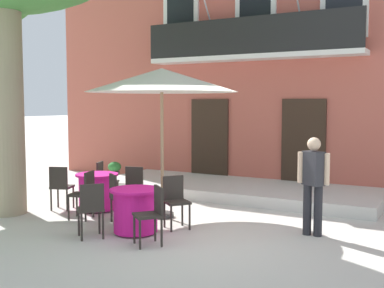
{
  "coord_description": "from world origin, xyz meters",
  "views": [
    {
      "loc": [
        3.81,
        -6.8,
        2.19
      ],
      "look_at": [
        -1.36,
        2.46,
        1.3
      ],
      "focal_mm": 45.44,
      "sensor_mm": 36.0,
      "label": 1
    }
  ],
  "objects_px": {
    "cafe_chair_near_tree_1": "(105,179)",
    "cafe_chair_middle_1": "(175,198)",
    "cafe_chair_near_tree_3": "(84,192)",
    "cafe_chair_near_tree_0": "(132,186)",
    "cafe_table_middle": "(135,210)",
    "cafe_chair_middle_0": "(152,211)",
    "pedestrian_near_entrance": "(313,180)",
    "cafe_table_near_tree": "(97,191)",
    "cafe_chair_middle_2": "(119,195)",
    "cafe_chair_near_tree_2": "(61,185)",
    "cafe_umbrella": "(162,81)",
    "cafe_chair_middle_3": "(91,206)",
    "ground_planter_left": "(115,170)"
  },
  "relations": [
    {
      "from": "cafe_table_near_tree",
      "to": "cafe_chair_near_tree_0",
      "type": "distance_m",
      "value": 0.77
    },
    {
      "from": "cafe_umbrella",
      "to": "cafe_table_near_tree",
      "type": "bearing_deg",
      "value": -173.56
    },
    {
      "from": "cafe_chair_middle_0",
      "to": "ground_planter_left",
      "type": "height_order",
      "value": "cafe_chair_middle_0"
    },
    {
      "from": "cafe_chair_middle_1",
      "to": "cafe_table_near_tree",
      "type": "bearing_deg",
      "value": 169.19
    },
    {
      "from": "cafe_chair_near_tree_3",
      "to": "pedestrian_near_entrance",
      "type": "xyz_separation_m",
      "value": [
        4.08,
        0.98,
        0.39
      ]
    },
    {
      "from": "cafe_chair_near_tree_1",
      "to": "cafe_chair_middle_1",
      "type": "bearing_deg",
      "value": -23.5
    },
    {
      "from": "cafe_table_middle",
      "to": "cafe_umbrella",
      "type": "relative_size",
      "value": 0.3
    },
    {
      "from": "cafe_chair_near_tree_0",
      "to": "cafe_umbrella",
      "type": "xyz_separation_m",
      "value": [
        0.76,
        -0.06,
        2.08
      ]
    },
    {
      "from": "cafe_table_near_tree",
      "to": "cafe_chair_near_tree_0",
      "type": "relative_size",
      "value": 0.95
    },
    {
      "from": "cafe_chair_near_tree_2",
      "to": "cafe_chair_middle_0",
      "type": "relative_size",
      "value": 1.0
    },
    {
      "from": "cafe_chair_middle_2",
      "to": "cafe_umbrella",
      "type": "xyz_separation_m",
      "value": [
        0.41,
        0.83,
        2.08
      ]
    },
    {
      "from": "cafe_chair_middle_0",
      "to": "pedestrian_near_entrance",
      "type": "bearing_deg",
      "value": 40.73
    },
    {
      "from": "cafe_chair_near_tree_0",
      "to": "cafe_table_middle",
      "type": "height_order",
      "value": "cafe_chair_near_tree_0"
    },
    {
      "from": "cafe_chair_near_tree_3",
      "to": "cafe_chair_near_tree_0",
      "type": "bearing_deg",
      "value": 64.74
    },
    {
      "from": "cafe_chair_middle_3",
      "to": "cafe_chair_near_tree_2",
      "type": "bearing_deg",
      "value": 145.96
    },
    {
      "from": "cafe_table_middle",
      "to": "cafe_chair_middle_3",
      "type": "relative_size",
      "value": 0.95
    },
    {
      "from": "cafe_chair_near_tree_2",
      "to": "cafe_umbrella",
      "type": "xyz_separation_m",
      "value": [
        2.15,
        0.51,
        2.08
      ]
    },
    {
      "from": "cafe_chair_near_tree_1",
      "to": "cafe_table_middle",
      "type": "relative_size",
      "value": 1.05
    },
    {
      "from": "cafe_chair_near_tree_2",
      "to": "cafe_umbrella",
      "type": "height_order",
      "value": "cafe_umbrella"
    },
    {
      "from": "cafe_table_middle",
      "to": "cafe_chair_near_tree_3",
      "type": "bearing_deg",
      "value": 166.43
    },
    {
      "from": "cafe_chair_middle_2",
      "to": "cafe_chair_near_tree_0",
      "type": "bearing_deg",
      "value": 111.32
    },
    {
      "from": "cafe_table_middle",
      "to": "cafe_chair_middle_1",
      "type": "distance_m",
      "value": 0.77
    },
    {
      "from": "cafe_chair_near_tree_3",
      "to": "ground_planter_left",
      "type": "relative_size",
      "value": 1.63
    },
    {
      "from": "cafe_chair_middle_2",
      "to": "pedestrian_near_entrance",
      "type": "xyz_separation_m",
      "value": [
        3.3,
        0.94,
        0.39
      ]
    },
    {
      "from": "cafe_chair_near_tree_0",
      "to": "cafe_chair_middle_1",
      "type": "xyz_separation_m",
      "value": [
        1.39,
        -0.63,
        0.0
      ]
    },
    {
      "from": "pedestrian_near_entrance",
      "to": "cafe_chair_near_tree_2",
      "type": "bearing_deg",
      "value": -172.99
    },
    {
      "from": "cafe_umbrella",
      "to": "ground_planter_left",
      "type": "bearing_deg",
      "value": 139.82
    },
    {
      "from": "cafe_chair_middle_0",
      "to": "cafe_chair_near_tree_0",
      "type": "bearing_deg",
      "value": 133.83
    },
    {
      "from": "cafe_chair_near_tree_0",
      "to": "cafe_chair_middle_2",
      "type": "distance_m",
      "value": 0.95
    },
    {
      "from": "cafe_chair_near_tree_1",
      "to": "cafe_umbrella",
      "type": "height_order",
      "value": "cafe_umbrella"
    },
    {
      "from": "cafe_chair_near_tree_0",
      "to": "cafe_chair_near_tree_1",
      "type": "height_order",
      "value": "same"
    },
    {
      "from": "cafe_chair_near_tree_0",
      "to": "cafe_umbrella",
      "type": "relative_size",
      "value": 0.31
    },
    {
      "from": "cafe_chair_near_tree_1",
      "to": "cafe_chair_middle_1",
      "type": "distance_m",
      "value": 2.69
    },
    {
      "from": "cafe_chair_middle_1",
      "to": "cafe_umbrella",
      "type": "distance_m",
      "value": 2.25
    },
    {
      "from": "cafe_chair_middle_1",
      "to": "cafe_chair_middle_3",
      "type": "relative_size",
      "value": 1.0
    },
    {
      "from": "cafe_chair_near_tree_3",
      "to": "cafe_chair_middle_3",
      "type": "bearing_deg",
      "value": -43.96
    },
    {
      "from": "cafe_table_middle",
      "to": "pedestrian_near_entrance",
      "type": "height_order",
      "value": "pedestrian_near_entrance"
    },
    {
      "from": "ground_planter_left",
      "to": "cafe_chair_near_tree_0",
      "type": "bearing_deg",
      "value": -46.63
    },
    {
      "from": "cafe_chair_near_tree_1",
      "to": "cafe_chair_middle_2",
      "type": "xyz_separation_m",
      "value": [
        1.41,
        -1.33,
        0.0
      ]
    },
    {
      "from": "cafe_chair_near_tree_0",
      "to": "cafe_table_middle",
      "type": "distance_m",
      "value": 1.62
    },
    {
      "from": "cafe_table_middle",
      "to": "cafe_chair_middle_2",
      "type": "xyz_separation_m",
      "value": [
        -0.65,
        0.38,
        0.14
      ]
    },
    {
      "from": "cafe_umbrella",
      "to": "cafe_chair_middle_3",
      "type": "bearing_deg",
      "value": -95.89
    },
    {
      "from": "cafe_chair_near_tree_2",
      "to": "cafe_chair_middle_2",
      "type": "distance_m",
      "value": 1.77
    },
    {
      "from": "cafe_table_middle",
      "to": "pedestrian_near_entrance",
      "type": "bearing_deg",
      "value": 26.51
    },
    {
      "from": "cafe_table_near_tree",
      "to": "cafe_chair_near_tree_0",
      "type": "bearing_deg",
      "value": 17.32
    },
    {
      "from": "cafe_chair_near_tree_3",
      "to": "pedestrian_near_entrance",
      "type": "distance_m",
      "value": 4.21
    },
    {
      "from": "cafe_chair_middle_2",
      "to": "cafe_chair_middle_3",
      "type": "height_order",
      "value": "same"
    },
    {
      "from": "cafe_chair_near_tree_2",
      "to": "cafe_table_middle",
      "type": "distance_m",
      "value": 2.49
    },
    {
      "from": "cafe_table_near_tree",
      "to": "cafe_chair_middle_1",
      "type": "xyz_separation_m",
      "value": [
        2.11,
        -0.4,
        0.14
      ]
    },
    {
      "from": "cafe_chair_near_tree_2",
      "to": "cafe_chair_middle_3",
      "type": "height_order",
      "value": "same"
    }
  ]
}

